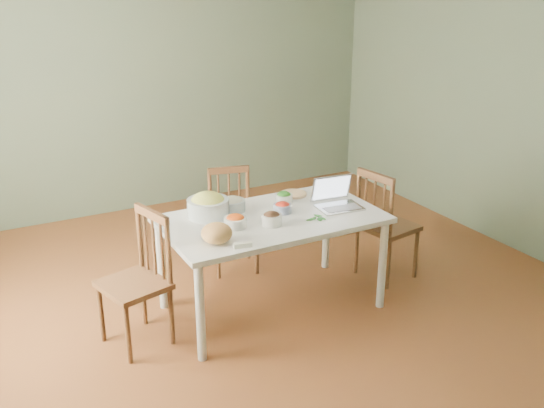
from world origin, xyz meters
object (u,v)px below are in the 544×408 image
chair_left (133,282)px  chair_far (233,222)px  bowl_squash (208,205)px  bread_boule (217,233)px  laptop (340,194)px  chair_right (388,223)px  dining_table (272,263)px

chair_left → chair_far: bearing=109.6°
chair_left → bowl_squash: chair_left is taller
bread_boule → laptop: (1.06, 0.14, 0.04)m
chair_left → laptop: 1.63m
bread_boule → chair_right: bearing=8.7°
bread_boule → bowl_squash: bearing=74.0°
chair_right → bread_boule: bearing=89.2°
bread_boule → laptop: bearing=7.5°
chair_left → bread_boule: bearing=50.1°
dining_table → laptop: size_ratio=4.88×
bowl_squash → chair_far: bearing=49.9°
chair_left → chair_right: chair_right is taller
chair_right → bowl_squash: bearing=72.5°
dining_table → bread_boule: bearing=-156.8°
chair_far → chair_right: size_ratio=0.92×
dining_table → chair_left: (-1.05, 0.01, 0.10)m
chair_left → laptop: size_ratio=2.88×
chair_far → bread_boule: size_ratio=4.18×
chair_right → bread_boule: 1.68m
dining_table → bowl_squash: bearing=150.0°
bread_boule → bowl_squash: (0.13, 0.46, 0.02)m
laptop → bread_boule: bearing=-166.6°
chair_far → chair_left: bearing=-132.5°
chair_far → laptop: (0.50, -0.83, 0.42)m
bowl_squash → dining_table: bearing=-30.0°
dining_table → chair_left: bearing=179.2°
chair_left → bowl_squash: (0.65, 0.22, 0.36)m
bowl_squash → chair_right: bearing=-8.1°
chair_right → chair_left: bearing=80.7°
chair_far → bowl_squash: 0.78m
bread_boule → dining_table: bearing=23.2°
dining_table → chair_right: (1.09, 0.02, 0.10)m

